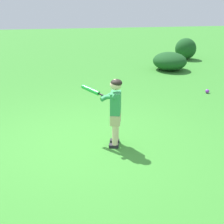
{
  "coord_description": "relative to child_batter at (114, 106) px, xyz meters",
  "views": [
    {
      "loc": [
        -0.25,
        -4.34,
        2.19
      ],
      "look_at": [
        0.58,
        0.15,
        0.45
      ],
      "focal_mm": 47.82,
      "sensor_mm": 36.0,
      "label": 1
    }
  ],
  "objects": [
    {
      "name": "ground_plane",
      "position": [
        -0.56,
        0.14,
        -0.65
      ],
      "size": [
        40.0,
        40.0,
        0.0
      ],
      "primitive_type": "plane",
      "color": "#38842D"
    },
    {
      "name": "shrub_left_background",
      "position": [
        2.8,
        4.93,
        -0.36
      ],
      "size": [
        1.08,
        1.16,
        0.57
      ],
      "primitive_type": "ellipsoid",
      "color": "#194C1E",
      "rests_on": "ground"
    },
    {
      "name": "shrub_right_background",
      "position": [
        4.07,
        6.59,
        -0.25
      ],
      "size": [
        0.79,
        0.8,
        0.79
      ],
      "primitive_type": "ellipsoid",
      "color": "#194C1E",
      "rests_on": "ground"
    },
    {
      "name": "play_ball_by_bucket",
      "position": [
        2.8,
        2.3,
        -0.6
      ],
      "size": [
        0.1,
        0.1,
        0.1
      ],
      "primitive_type": "sphere",
      "color": "purple",
      "rests_on": "ground"
    },
    {
      "name": "child_batter",
      "position": [
        0.0,
        0.0,
        0.0
      ],
      "size": [
        0.6,
        0.61,
        1.08
      ],
      "color": "#232328",
      "rests_on": "ground"
    }
  ]
}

